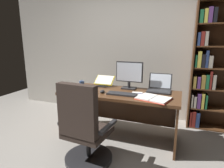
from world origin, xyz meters
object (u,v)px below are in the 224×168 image
(laptop, at_px, (159,88))
(keyboard, at_px, (122,94))
(monitor, at_px, (129,76))
(notepad, at_px, (137,94))
(open_binder, at_px, (154,98))
(desk, at_px, (121,103))
(office_chair, at_px, (84,131))
(computer_mouse, at_px, (102,91))
(bookshelf, at_px, (216,70))
(reading_stand_with_book, at_px, (104,81))
(pen, at_px, (138,94))
(coffee_mug, at_px, (82,84))

(laptop, distance_m, keyboard, 0.60)
(monitor, height_order, notepad, monitor)
(monitor, bearing_deg, open_binder, -43.24)
(desk, distance_m, office_chair, 0.88)
(desk, xyz_separation_m, computer_mouse, (-0.22, -0.21, 0.22))
(notepad, bearing_deg, monitor, 124.72)
(desk, xyz_separation_m, keyboard, (0.08, -0.21, 0.21))
(bookshelf, bearing_deg, office_chair, -133.59)
(reading_stand_with_book, bearing_deg, office_chair, -80.41)
(computer_mouse, distance_m, notepad, 0.50)
(computer_mouse, xyz_separation_m, pen, (0.51, 0.09, -0.01))
(office_chair, distance_m, reading_stand_with_book, 1.14)
(reading_stand_with_book, height_order, open_binder, reading_stand_with_book)
(bookshelf, bearing_deg, desk, -150.13)
(monitor, bearing_deg, desk, -116.72)
(open_binder, bearing_deg, desk, 169.75)
(pen, bearing_deg, notepad, 180.00)
(monitor, distance_m, pen, 0.40)
(notepad, bearing_deg, laptop, 46.00)
(reading_stand_with_book, bearing_deg, laptop, -2.66)
(reading_stand_with_book, xyz_separation_m, coffee_mug, (-0.29, -0.24, -0.02))
(desk, bearing_deg, bookshelf, 29.87)
(pen, xyz_separation_m, coffee_mug, (-0.95, 0.09, 0.04))
(open_binder, bearing_deg, reading_stand_with_book, 168.36)
(computer_mouse, bearing_deg, laptop, 26.31)
(laptop, xyz_separation_m, computer_mouse, (-0.77, -0.38, -0.03))
(laptop, bearing_deg, open_binder, -92.55)
(office_chair, bearing_deg, computer_mouse, 97.68)
(monitor, xyz_separation_m, coffee_mug, (-0.74, -0.19, -0.16))
(reading_stand_with_book, bearing_deg, computer_mouse, -70.69)
(monitor, distance_m, keyboard, 0.42)
(computer_mouse, relative_size, open_binder, 0.22)
(open_binder, xyz_separation_m, pen, (-0.24, 0.14, 0.00))
(monitor, distance_m, coffee_mug, 0.78)
(monitor, relative_size, reading_stand_with_book, 1.35)
(computer_mouse, bearing_deg, open_binder, -3.82)
(laptop, bearing_deg, bookshelf, 37.01)
(computer_mouse, bearing_deg, coffee_mug, 157.46)
(desk, bearing_deg, monitor, 63.28)
(keyboard, height_order, pen, keyboard)
(open_binder, bearing_deg, computer_mouse, -167.70)
(monitor, distance_m, laptop, 0.49)
(computer_mouse, bearing_deg, office_chair, -87.20)
(office_chair, xyz_separation_m, laptop, (0.74, 1.02, 0.35))
(computer_mouse, height_order, notepad, computer_mouse)
(keyboard, xyz_separation_m, coffee_mug, (-0.74, 0.18, 0.04))
(computer_mouse, distance_m, open_binder, 0.75)
(keyboard, relative_size, notepad, 2.00)
(monitor, height_order, reading_stand_with_book, monitor)
(keyboard, relative_size, coffee_mug, 3.89)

